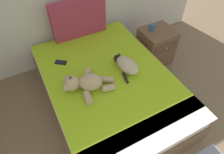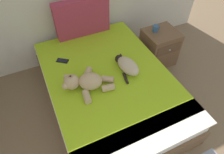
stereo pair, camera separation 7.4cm
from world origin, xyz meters
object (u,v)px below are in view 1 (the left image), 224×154
cell_phone (61,62)px  bed (108,89)px  cat (126,65)px  patterned_cushion (79,18)px  nightstand (156,46)px  teddy_bear (85,83)px  mug (152,27)px

cell_phone → bed: bearing=-48.4°
bed → cat: 0.40m
patterned_cushion → nightstand: (1.02, -0.54, -0.48)m
patterned_cushion → cell_phone: bearing=-134.9°
teddy_bear → mug: bearing=22.1°
bed → cell_phone: 0.70m
cell_phone → nightstand: bearing=-3.2°
bed → cat: cat is taller
cat → nightstand: size_ratio=0.79×
bed → nightstand: nightstand is taller
bed → cell_phone: bearing=131.6°
bed → mug: mug is taller
mug → cat: bearing=-146.7°
teddy_bear → nightstand: size_ratio=1.07×
patterned_cushion → teddy_bear: size_ratio=1.31×
mug → teddy_bear: bearing=-157.9°
cell_phone → nightstand: nightstand is taller
cat → mug: mug is taller
cat → bed: bearing=179.7°
teddy_bear → cat: bearing=4.8°
cat → cell_phone: cat is taller
patterned_cushion → mug: patterned_cushion is taller
bed → nightstand: size_ratio=3.74×
patterned_cushion → mug: (0.93, -0.48, -0.15)m
bed → teddy_bear: 0.45m
cell_phone → mug: mug is taller
patterned_cushion → cat: patterned_cushion is taller
bed → mug: bearing=25.9°
patterned_cushion → bed: bearing=-91.6°
bed → nightstand: 1.12m
patterned_cushion → cell_phone: size_ratio=4.79×
nightstand → cell_phone: bearing=176.8°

